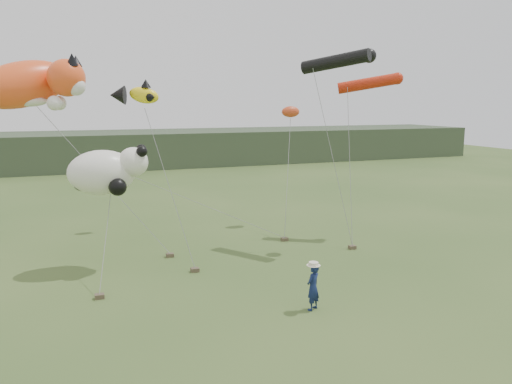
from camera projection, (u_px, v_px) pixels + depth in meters
ground at (287, 299)px, 19.06m from camera, size 120.00×120.00×0.00m
headland at (107, 150)px, 58.76m from camera, size 90.00×13.00×4.00m
festival_attendant at (313, 287)px, 17.98m from camera, size 0.75×0.67×1.71m
sandbag_anchors at (229, 259)px, 23.68m from camera, size 12.96×5.21×0.18m
cat_kite at (33, 84)px, 23.68m from camera, size 6.28×3.99×3.16m
fish_kite at (134, 95)px, 22.51m from camera, size 2.38×1.54×1.19m
tube_kites at (357, 71)px, 26.14m from camera, size 6.16×4.22×2.20m
panda_kite at (107, 171)px, 22.05m from camera, size 3.49×2.26×2.17m
misc_kites at (208, 137)px, 29.60m from camera, size 11.20×2.18×3.79m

